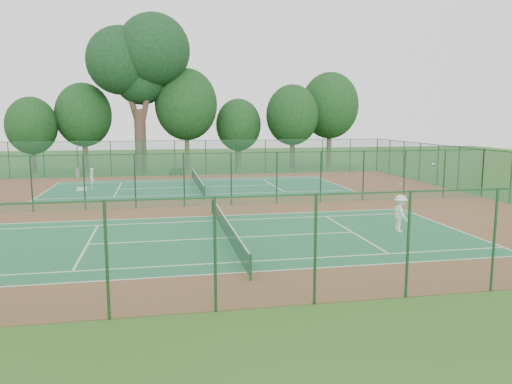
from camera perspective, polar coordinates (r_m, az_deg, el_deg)
ground at (r=32.86m, az=-5.48°, el=-1.60°), size 120.00×120.00×0.00m
red_pad at (r=32.86m, az=-5.48°, el=-1.59°), size 40.00×36.00×0.01m
court_near at (r=24.10m, az=-3.38°, el=-5.27°), size 23.77×10.97×0.01m
court_far at (r=41.71m, az=-6.69°, el=0.56°), size 23.77×10.97×0.01m
fence_north at (r=50.45m, az=-7.51°, el=3.92°), size 40.00×0.09×3.50m
fence_south at (r=15.07m, az=1.17°, el=-6.85°), size 40.00×0.09×3.50m
fence_east at (r=39.82m, az=24.49°, el=2.01°), size 0.09×36.00×3.50m
fence_divider at (r=32.59m, az=-5.52°, el=1.45°), size 40.00×0.09×3.50m
tennis_net_near at (r=23.98m, az=-3.39°, el=-4.04°), size 0.10×12.90×0.97m
tennis_net_far at (r=41.64m, az=-6.70°, el=1.29°), size 0.10×12.90×0.97m
player_near at (r=26.20m, az=16.16°, el=-2.36°), size 0.73×1.23×1.88m
player_far at (r=43.23m, az=-18.26°, el=1.55°), size 0.41×0.60×1.60m
trash_bin at (r=50.48m, az=-19.71°, el=2.08°), size 0.63×0.63×1.02m
bench at (r=50.06m, az=-9.08°, el=2.31°), size 1.34×0.69×0.79m
kit_bag at (r=41.78m, az=-19.27°, el=0.34°), size 0.81×0.46×0.29m
stray_ball_a at (r=32.44m, az=-3.88°, el=-1.63°), size 0.07×0.07×0.07m
stray_ball_b at (r=33.02m, az=0.91°, el=-1.43°), size 0.07×0.07×0.07m
stray_ball_c at (r=31.82m, az=-6.50°, el=-1.86°), size 0.07×0.07×0.07m
big_tree at (r=55.05m, az=-13.22°, el=14.45°), size 10.70×7.84×16.44m
evergreen_row at (r=56.86m, az=-7.37°, el=2.65°), size 39.00×5.00×12.00m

